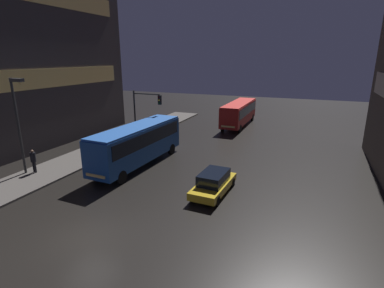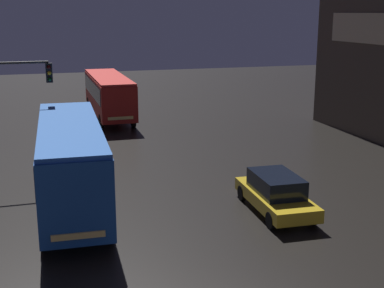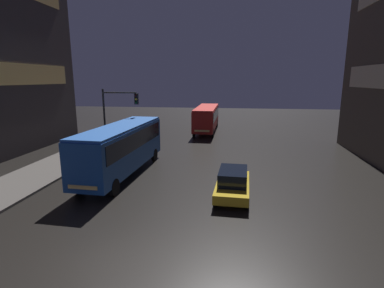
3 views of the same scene
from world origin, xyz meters
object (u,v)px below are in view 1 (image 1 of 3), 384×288
Objects in this scene: bus_near at (138,141)px; traffic_light_main at (144,110)px; pedestrian_mid at (115,135)px; street_lamp_sidewalk at (18,111)px; bus_far at (239,111)px; car_taxi at (214,183)px; pedestrian_near at (33,159)px.

traffic_light_main reaches higher than bus_near.
pedestrian_mid is at bearing -33.78° from bus_near.
bus_far is at bearing 64.71° from street_lamp_sidewalk.
traffic_light_main is (-2.22, 4.87, 1.76)m from bus_near.
bus_far is at bearing 64.41° from traffic_light_main.
bus_near is at bearing -18.05° from car_taxi.
street_lamp_sidewalk is (-14.44, -2.26, 4.23)m from car_taxi.
car_taxi is at bearing -38.33° from traffic_light_main.
street_lamp_sidewalk is at bearing 11.65° from car_taxi.
pedestrian_mid is at bearing -68.82° from pedestrian_near.
pedestrian_near is 0.32× the size of traffic_light_main.
traffic_light_main reaches higher than bus_far.
bus_near is at bearing -65.50° from traffic_light_main.
bus_far is at bearing -100.29° from bus_near.
traffic_light_main reaches higher than pedestrian_mid.
street_lamp_sidewalk reaches higher than car_taxi.
traffic_light_main is (4.28, 9.67, 2.62)m from pedestrian_near.
traffic_light_main is at bearing 64.83° from bus_far.
street_lamp_sidewalk reaches higher than traffic_light_main.
pedestrian_near is at bearing -79.41° from pedestrian_mid.
pedestrian_mid is 0.32× the size of traffic_light_main.
street_lamp_sidewalk reaches higher than bus_near.
car_taxi is at bearing -142.04° from pedestrian_near.
street_lamp_sidewalk is (-6.86, -5.14, 2.89)m from bus_near.
pedestrian_mid is at bearing -24.94° from car_taxi.
street_lamp_sidewalk is (-1.72, -8.94, 3.76)m from pedestrian_mid.
car_taxi is 14.22m from pedestrian_near.
street_lamp_sidewalk is at bearing 72.67° from pedestrian_near.
pedestrian_mid is 4.07m from traffic_light_main.
bus_near reaches higher than car_taxi.
pedestrian_mid is (-12.72, 6.68, 0.47)m from car_taxi.
car_taxi is 2.52× the size of pedestrian_mid.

